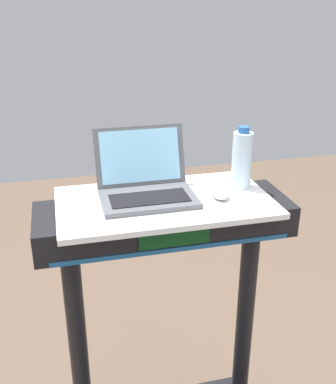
% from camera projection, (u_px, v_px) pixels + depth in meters
% --- Properties ---
extents(desk_board, '(0.74, 0.42, 0.02)m').
position_uv_depth(desk_board, '(165.00, 202.00, 1.61)').
color(desk_board, white).
rests_on(desk_board, treadmill_base).
extents(laptop, '(0.33, 0.28, 0.22)m').
position_uv_depth(laptop, '(146.00, 184.00, 1.61)').
color(laptop, '#515459').
rests_on(laptop, desk_board).
extents(computer_mouse, '(0.07, 0.10, 0.03)m').
position_uv_depth(computer_mouse, '(220.00, 193.00, 1.61)').
color(computer_mouse, '#B2B2B7').
rests_on(computer_mouse, desk_board).
extents(water_bottle, '(0.07, 0.07, 0.23)m').
position_uv_depth(water_bottle, '(242.00, 159.00, 1.67)').
color(water_bottle, silver).
rests_on(water_bottle, desk_board).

